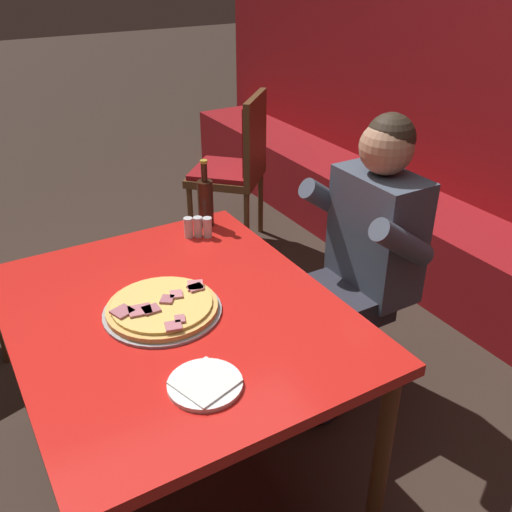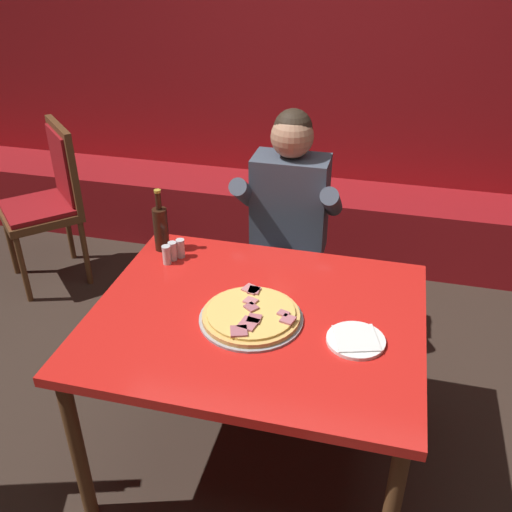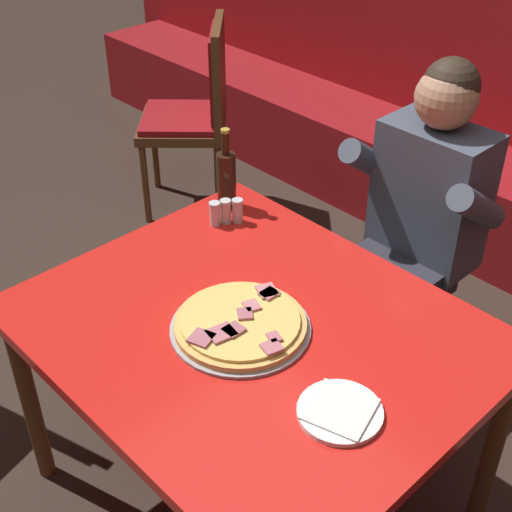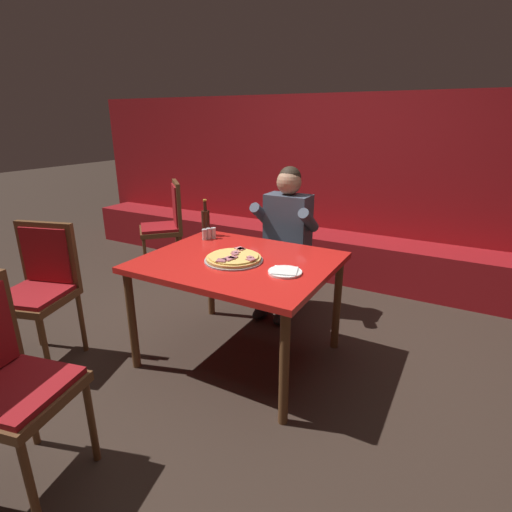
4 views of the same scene
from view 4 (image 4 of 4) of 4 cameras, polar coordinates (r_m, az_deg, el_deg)
name	(u,v)px [view 4 (image 4 of 4)]	position (r m, az deg, el deg)	size (l,w,h in m)	color
ground_plane	(240,356)	(3.02, -2.35, -14.04)	(24.00, 24.00, 0.00)	#33261E
booth_wall_panel	(340,185)	(4.59, 11.92, 9.91)	(6.80, 0.16, 1.90)	maroon
booth_bench	(327,254)	(4.46, 10.05, 0.22)	(6.46, 0.48, 0.46)	maroon
main_dining_table	(238,270)	(2.71, -2.54, -1.99)	(1.25, 1.04, 0.75)	brown
pizza	(234,258)	(2.65, -3.20, -0.32)	(0.39, 0.39, 0.05)	#9E9EA3
plate_white_paper	(285,272)	(2.45, 4.16, -2.26)	(0.21, 0.21, 0.02)	white
beer_bottle	(206,222)	(3.24, -7.20, 4.86)	(0.07, 0.07, 0.29)	black
shaker_oregano	(214,234)	(3.17, -6.08, 3.21)	(0.04, 0.04, 0.09)	silver
shaker_parmesan	(209,234)	(3.16, -6.78, 3.13)	(0.04, 0.04, 0.09)	silver
shaker_black_pepper	(205,235)	(3.13, -7.36, 3.00)	(0.04, 0.04, 0.09)	silver
diner_seated_blue_shirt	(284,235)	(3.42, 3.96, 3.01)	(0.53, 0.53, 1.27)	black
dining_chair_by_booth	(40,283)	(3.13, -28.45, -3.38)	(0.55, 0.55, 0.98)	brown
dining_chair_far_right	(1,375)	(2.15, -32.68, -14.11)	(0.53, 0.53, 0.99)	brown
dining_chair_far_left	(167,221)	(4.51, -12.54, 4.93)	(0.62, 0.62, 1.01)	brown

